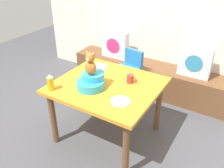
# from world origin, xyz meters

# --- Properties ---
(ground_plane) EXTENTS (8.00, 8.00, 0.00)m
(ground_plane) POSITION_xyz_m (0.00, 0.00, 0.00)
(ground_plane) COLOR #4C4C51
(back_wall) EXTENTS (4.40, 0.10, 2.60)m
(back_wall) POSITION_xyz_m (0.00, 1.54, 1.30)
(back_wall) COLOR silver
(back_wall) RESTS_ON ground_plane
(window_bench) EXTENTS (2.60, 0.44, 0.46)m
(window_bench) POSITION_xyz_m (0.00, 1.27, 0.23)
(window_bench) COLOR brown
(window_bench) RESTS_ON ground_plane
(pillow_floral_left) EXTENTS (0.44, 0.15, 0.44)m
(pillow_floral_left) POSITION_xyz_m (-0.63, 1.25, 0.68)
(pillow_floral_left) COLOR silver
(pillow_floral_left) RESTS_ON window_bench
(pillow_floral_right) EXTENTS (0.44, 0.15, 0.44)m
(pillow_floral_right) POSITION_xyz_m (0.66, 1.25, 0.68)
(pillow_floral_right) COLOR silver
(pillow_floral_right) RESTS_ON window_bench
(dining_table) EXTENTS (1.13, 1.03, 0.74)m
(dining_table) POSITION_xyz_m (0.00, 0.00, 0.64)
(dining_table) COLOR orange
(dining_table) RESTS_ON ground_plane
(highchair) EXTENTS (0.38, 0.49, 0.79)m
(highchair) POSITION_xyz_m (-0.17, 0.83, 0.52)
(highchair) COLOR #2672B2
(highchair) RESTS_ON ground_plane
(infant_seat_teal) EXTENTS (0.30, 0.33, 0.16)m
(infant_seat_teal) POSITION_xyz_m (-0.11, -0.15, 0.81)
(infant_seat_teal) COLOR #30A7CF
(infant_seat_teal) RESTS_ON dining_table
(teddy_bear) EXTENTS (0.13, 0.12, 0.25)m
(teddy_bear) POSITION_xyz_m (-0.11, -0.15, 1.02)
(teddy_bear) COLOR #AE6C2D
(teddy_bear) RESTS_ON infant_seat_teal
(ketchup_bottle) EXTENTS (0.07, 0.07, 0.18)m
(ketchup_bottle) POSITION_xyz_m (-0.45, -0.41, 0.83)
(ketchup_bottle) COLOR gold
(ketchup_bottle) RESTS_ON dining_table
(coffee_mug) EXTENTS (0.12, 0.08, 0.09)m
(coffee_mug) POSITION_xyz_m (0.20, 0.16, 0.79)
(coffee_mug) COLOR #9E332D
(coffee_mug) RESTS_ON dining_table
(dinner_plate_near) EXTENTS (0.20, 0.20, 0.01)m
(dinner_plate_near) POSITION_xyz_m (-0.31, 0.31, 0.75)
(dinner_plate_near) COLOR white
(dinner_plate_near) RESTS_ON dining_table
(dinner_plate_far) EXTENTS (0.20, 0.20, 0.01)m
(dinner_plate_far) POSITION_xyz_m (0.30, -0.23, 0.75)
(dinner_plate_far) COLOR white
(dinner_plate_far) RESTS_ON dining_table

